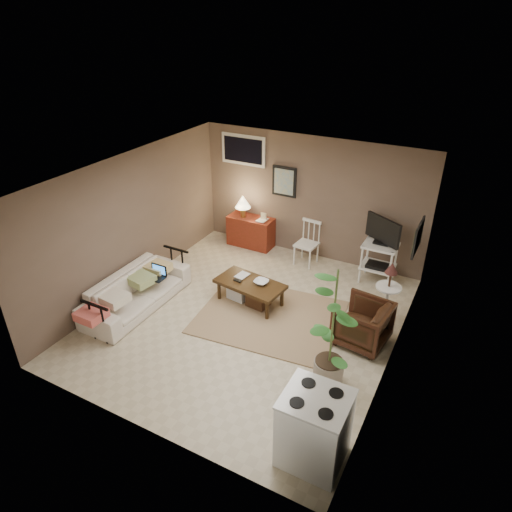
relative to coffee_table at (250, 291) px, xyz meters
The scene contains 20 objects.
floor 0.50m from the coffee_table, 65.00° to the right, with size 5.00×5.00×0.00m, color #C1B293.
art_back 2.43m from the coffee_table, 99.94° to the left, with size 0.50×0.03×0.60m, color black.
art_right 2.81m from the coffee_table, 15.09° to the left, with size 0.03×0.60×0.45m, color black.
window 2.97m from the coffee_table, 121.34° to the left, with size 0.96×0.03×0.60m, color silver.
rug 0.58m from the coffee_table, 23.93° to the right, with size 2.23×1.78×0.02m, color #9C7B5B.
coffee_table is the anchor object (origin of this frame).
sofa 1.88m from the coffee_table, 149.33° to the right, with size 1.99×0.58×0.78m, color silver.
sofa_pillows 1.98m from the coffee_table, 142.86° to the right, with size 0.38×1.89×0.13m, color beige, non-canonical shape.
sofa_end_rails 1.78m from the coffee_table, 147.45° to the right, with size 0.53×1.99×0.67m, color black, non-canonical shape.
laptop 1.57m from the coffee_table, 156.64° to the right, with size 0.31×0.22×0.21m.
red_console 2.14m from the coffee_table, 118.41° to the left, with size 0.95×0.42×1.09m.
spindle_chair 1.76m from the coffee_table, 79.65° to the left, with size 0.42×0.42×0.86m.
tv_stand 2.44m from the coffee_table, 44.93° to the left, with size 0.67×0.48×1.25m.
side_table 2.25m from the coffee_table, 15.62° to the left, with size 0.39×0.39×1.05m.
armchair 1.96m from the coffee_table, ahead, with size 0.72×0.68×0.74m, color black.
potted_plant 2.25m from the coffee_table, 32.24° to the right, with size 0.44×0.44×1.78m.
stove 3.11m from the coffee_table, 48.40° to the right, with size 0.70×0.65×0.91m.
bowl 0.35m from the coffee_table, 16.88° to the left, with size 0.23×0.06×0.23m, color #3D2410.
book_table 0.44m from the coffee_table, 156.50° to the left, with size 0.18×0.02×0.25m, color #3D2410.
book_console 2.10m from the coffee_table, 113.64° to the left, with size 0.19×0.02×0.25m, color #3D2410.
Camera 1 is at (2.92, -5.21, 4.44)m, focal length 32.00 mm.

